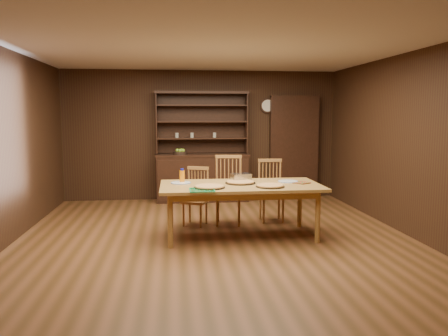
{
  "coord_description": "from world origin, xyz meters",
  "views": [
    {
      "loc": [
        -0.57,
        -5.88,
        1.73
      ],
      "look_at": [
        0.16,
        0.4,
        0.95
      ],
      "focal_mm": 35.0,
      "sensor_mm": 36.0,
      "label": 1
    }
  ],
  "objects": [
    {
      "name": "doorway",
      "position": [
        1.9,
        2.9,
        1.05
      ],
      "size": [
        1.0,
        0.18,
        2.1
      ],
      "primitive_type": "cube",
      "color": "#321910",
      "rests_on": "floor"
    },
    {
      "name": "room_shell",
      "position": [
        0.0,
        0.0,
        1.58
      ],
      "size": [
        6.0,
        6.0,
        6.0
      ],
      "color": "silver",
      "rests_on": "floor"
    },
    {
      "name": "plate_left",
      "position": [
        -0.47,
        0.28,
        0.76
      ],
      "size": [
        0.29,
        0.29,
        0.02
      ],
      "color": "white",
      "rests_on": "dining_table"
    },
    {
      "name": "plate_right",
      "position": [
        1.08,
        0.23,
        0.76
      ],
      "size": [
        0.29,
        0.29,
        0.02
      ],
      "color": "white",
      "rests_on": "dining_table"
    },
    {
      "name": "pot_holder_b",
      "position": [
        1.13,
        0.18,
        0.76
      ],
      "size": [
        0.26,
        0.26,
        0.01
      ],
      "primitive_type": "cube",
      "rotation": [
        0.0,
        0.0,
        -0.49
      ],
      "color": "#AB131B",
      "rests_on": "dining_table"
    },
    {
      "name": "foil_dish",
      "position": [
        0.41,
        0.41,
        0.81
      ],
      "size": [
        0.31,
        0.26,
        0.11
      ],
      "primitive_type": "cube",
      "rotation": [
        0.0,
        0.0,
        0.23
      ],
      "color": "silver",
      "rests_on": "dining_table"
    },
    {
      "name": "pizza_right",
      "position": [
        0.72,
        -0.17,
        0.77
      ],
      "size": [
        0.39,
        0.39,
        0.04
      ],
      "color": "black",
      "rests_on": "dining_table"
    },
    {
      "name": "chair_right",
      "position": [
        1.0,
        0.99,
        0.53
      ],
      "size": [
        0.42,
        0.4,
        1.0
      ],
      "rotation": [
        0.0,
        0.0,
        -0.02
      ],
      "color": "#AD6D3B",
      "rests_on": "floor"
    },
    {
      "name": "dining_table",
      "position": [
        0.36,
        0.1,
        0.68
      ],
      "size": [
        2.24,
        1.12,
        0.75
      ],
      "color": "#AD813C",
      "rests_on": "floor"
    },
    {
      "name": "floor",
      "position": [
        0.0,
        0.0,
        0.0
      ],
      "size": [
        6.0,
        6.0,
        0.0
      ],
      "primitive_type": "plane",
      "color": "brown",
      "rests_on": "ground"
    },
    {
      "name": "fruit_bowl",
      "position": [
        -0.44,
        2.69,
        0.98
      ],
      "size": [
        0.27,
        0.27,
        0.12
      ],
      "color": "black",
      "rests_on": "china_hutch"
    },
    {
      "name": "chair_center",
      "position": [
        0.29,
        0.89,
        0.57
      ],
      "size": [
        0.5,
        0.48,
        1.08
      ],
      "rotation": [
        0.0,
        0.0,
        -0.15
      ],
      "color": "#AD6D3B",
      "rests_on": "floor"
    },
    {
      "name": "juice_bottle",
      "position": [
        -0.45,
        0.35,
        0.84
      ],
      "size": [
        0.08,
        0.08,
        0.21
      ],
      "color": "orange",
      "rests_on": "dining_table"
    },
    {
      "name": "pot_holder_a",
      "position": [
        1.24,
        0.1,
        0.76
      ],
      "size": [
        0.26,
        0.26,
        0.01
      ],
      "primitive_type": "cube",
      "rotation": [
        0.0,
        0.0,
        0.56
      ],
      "color": "#AB131B",
      "rests_on": "dining_table"
    },
    {
      "name": "china_hutch",
      "position": [
        -0.0,
        2.75,
        0.6
      ],
      "size": [
        1.84,
        0.52,
        2.17
      ],
      "color": "#321910",
      "rests_on": "floor"
    },
    {
      "name": "cooling_rack",
      "position": [
        -0.21,
        -0.32,
        0.76
      ],
      "size": [
        0.4,
        0.4,
        0.01
      ],
      "primitive_type": null,
      "rotation": [
        0.0,
        0.0,
        -0.37
      ],
      "color": "#0B9852",
      "rests_on": "dining_table"
    },
    {
      "name": "chair_left",
      "position": [
        -0.22,
        0.87,
        0.48
      ],
      "size": [
        0.48,
        0.47,
        0.91
      ],
      "rotation": [
        0.0,
        0.0,
        -0.41
      ],
      "color": "#AD6D3B",
      "rests_on": "floor"
    },
    {
      "name": "pizza_center",
      "position": [
        0.37,
        0.19,
        0.77
      ],
      "size": [
        0.43,
        0.43,
        0.04
      ],
      "color": "black",
      "rests_on": "dining_table"
    },
    {
      "name": "wall_clock",
      "position": [
        1.35,
        2.96,
        1.9
      ],
      "size": [
        0.3,
        0.05,
        0.3
      ],
      "color": "#321910",
      "rests_on": "room_shell"
    },
    {
      "name": "pizza_left",
      "position": [
        -0.1,
        -0.15,
        0.77
      ],
      "size": [
        0.42,
        0.42,
        0.04
      ],
      "color": "black",
      "rests_on": "dining_table"
    }
  ]
}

